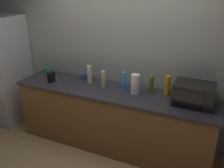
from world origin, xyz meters
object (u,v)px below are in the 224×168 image
at_px(mug_green, 47,70).
at_px(bottle_olive_oil, 151,84).
at_px(refrigerator, 2,70).
at_px(microwave, 194,94).
at_px(paper_towel_roll, 135,84).
at_px(cordless_phone, 51,77).
at_px(mug_blue, 85,76).
at_px(bottle_spray_cleaner, 124,82).
at_px(bottle_vinegar, 103,79).
at_px(bottle_dish_soap, 167,85).
at_px(bottle_hand_soap, 89,74).

bearing_deg(mug_green, bottle_olive_oil, -1.44).
distance_m(refrigerator, microwave, 3.11).
height_order(paper_towel_roll, cordless_phone, paper_towel_roll).
distance_m(cordless_phone, mug_blue, 0.49).
bearing_deg(bottle_spray_cleaner, refrigerator, -178.43).
bearing_deg(bottle_vinegar, bottle_dish_soap, 7.42).
height_order(bottle_olive_oil, mug_blue, bottle_olive_oil).
xyz_separation_m(paper_towel_roll, bottle_spray_cleaner, (-0.17, 0.01, 0.00)).
xyz_separation_m(bottle_dish_soap, mug_green, (-1.97, 0.01, -0.09)).
height_order(microwave, bottle_dish_soap, microwave).
relative_size(microwave, bottle_spray_cleaner, 1.76).
xyz_separation_m(microwave, bottle_olive_oil, (-0.56, 0.12, -0.02)).
relative_size(microwave, mug_green, 5.56).
relative_size(cordless_phone, bottle_olive_oil, 0.64).
xyz_separation_m(refrigerator, bottle_dish_soap, (2.76, 0.20, 0.13)).
bearing_deg(bottle_olive_oil, bottle_hand_soap, -177.41).
height_order(refrigerator, bottle_dish_soap, refrigerator).
bearing_deg(bottle_spray_cleaner, paper_towel_roll, -3.45).
xyz_separation_m(refrigerator, microwave, (3.11, 0.05, 0.13)).
relative_size(paper_towel_roll, bottle_dish_soap, 1.04).
distance_m(bottle_dish_soap, mug_blue, 1.27).
relative_size(bottle_dish_soap, bottle_hand_soap, 1.00).
bearing_deg(bottle_olive_oil, mug_blue, 177.59).
bearing_deg(bottle_dish_soap, paper_towel_roll, -158.62).
xyz_separation_m(mug_blue, mug_green, (-0.71, -0.00, -0.01)).
distance_m(bottle_spray_cleaner, mug_green, 1.43).
distance_m(cordless_phone, bottle_hand_soap, 0.57).
distance_m(refrigerator, paper_towel_roll, 2.37).
relative_size(bottle_dish_soap, bottle_vinegar, 1.14).
distance_m(refrigerator, cordless_phone, 1.10).
bearing_deg(mug_green, bottle_hand_soap, -5.82).
bearing_deg(bottle_olive_oil, mug_green, 178.56).
distance_m(bottle_dish_soap, bottle_spray_cleaner, 0.58).
relative_size(paper_towel_roll, bottle_spray_cleaner, 0.99).
relative_size(refrigerator, microwave, 3.75).
height_order(bottle_spray_cleaner, bottle_hand_soap, bottle_spray_cleaner).
relative_size(paper_towel_roll, mug_green, 3.13).
bearing_deg(refrigerator, microwave, 0.89).
relative_size(bottle_olive_oil, mug_blue, 2.43).
xyz_separation_m(bottle_hand_soap, mug_green, (-0.85, 0.09, -0.09)).
distance_m(cordless_phone, bottle_dish_soap, 1.69).
distance_m(bottle_vinegar, bottle_olive_oil, 0.68).
bearing_deg(bottle_olive_oil, bottle_spray_cleaner, -162.85).
height_order(bottle_olive_oil, bottle_hand_soap, bottle_hand_soap).
bearing_deg(refrigerator, bottle_dish_soap, 4.23).
xyz_separation_m(cordless_phone, bottle_spray_cleaner, (1.10, 0.14, 0.06)).
distance_m(refrigerator, bottle_olive_oil, 2.56).
bearing_deg(mug_blue, bottle_vinegar, -18.17).
relative_size(paper_towel_roll, bottle_vinegar, 1.18).
relative_size(microwave, bottle_hand_soap, 1.85).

